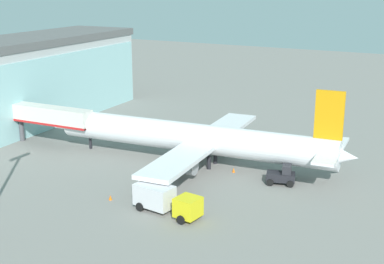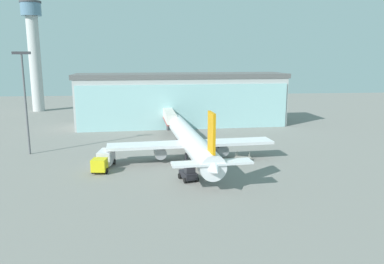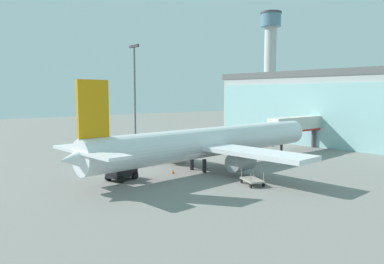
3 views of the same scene
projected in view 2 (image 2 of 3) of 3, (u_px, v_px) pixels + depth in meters
ground at (199, 165)px, 63.18m from camera, size 240.00×240.00×0.00m
terminal_building at (182, 100)px, 99.00m from camera, size 55.46×15.58×13.73m
jet_bridge at (169, 117)px, 87.42m from camera, size 2.85×13.81×5.61m
control_tower at (34, 48)px, 122.31m from camera, size 6.69×6.69×35.48m
apron_light_mast at (25, 95)px, 68.13m from camera, size 3.20×0.40×18.90m
airplane at (190, 141)px, 66.42m from camera, size 29.24×40.19×10.78m
catering_truck at (104, 159)px, 61.19m from camera, size 3.26×7.52×2.65m
baggage_cart at (243, 158)px, 65.78m from camera, size 3.19×2.52×1.50m
pushback_tug at (188, 174)px, 55.23m from camera, size 2.92×3.58×2.30m
safety_cone_nose at (190, 166)px, 61.69m from camera, size 0.36×0.36×0.55m
safety_cone_wingtip at (109, 156)px, 68.09m from camera, size 0.36×0.36×0.55m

